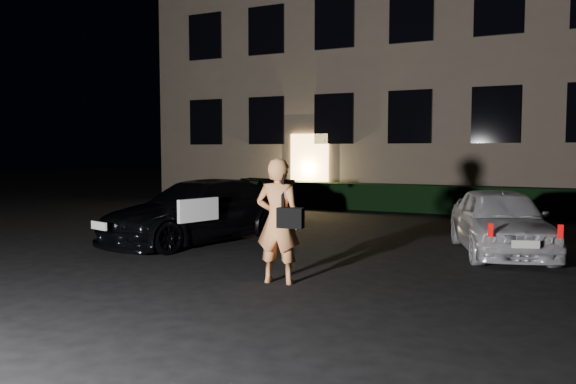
% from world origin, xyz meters
% --- Properties ---
extents(ground, '(80.00, 80.00, 0.00)m').
position_xyz_m(ground, '(0.00, 0.00, 0.00)').
color(ground, black).
rests_on(ground, ground).
extents(building, '(20.00, 8.11, 12.00)m').
position_xyz_m(building, '(-0.00, 14.99, 6.00)').
color(building, '#705F50').
rests_on(building, ground).
extents(hedge, '(15.00, 0.70, 0.85)m').
position_xyz_m(hedge, '(0.00, 10.50, 0.42)').
color(hedge, black).
rests_on(hedge, ground).
extents(sedan, '(2.97, 4.81, 1.30)m').
position_xyz_m(sedan, '(-2.48, 2.75, 0.65)').
color(sedan, black).
rests_on(sedan, ground).
extents(hatch, '(2.48, 3.92, 1.24)m').
position_xyz_m(hatch, '(3.39, 4.01, 0.62)').
color(hatch, silver).
rests_on(hatch, ground).
extents(man, '(0.79, 0.52, 1.82)m').
position_xyz_m(man, '(0.72, 0.14, 0.91)').
color(man, '#E68C4F').
rests_on(man, ground).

